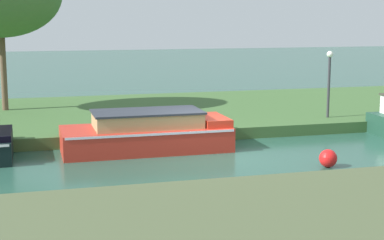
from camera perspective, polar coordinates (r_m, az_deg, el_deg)
name	(u,v)px	position (r m, az deg, el deg)	size (l,w,h in m)	color
ground_plane	(214,155)	(18.45, 2.07, -3.31)	(120.00, 120.00, 0.00)	#265041
riverbank_far	(163,114)	(25.05, -2.73, 0.62)	(72.00, 10.00, 0.40)	#3C5F30
red_barge	(148,133)	(19.04, -4.18, -1.22)	(5.23, 2.19, 1.26)	red
lamp_post	(329,75)	(23.24, 12.85, 4.17)	(0.24, 0.24, 2.51)	#333338
channel_buoy	(328,158)	(17.31, 12.75, -3.56)	(0.51, 0.51, 0.51)	red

